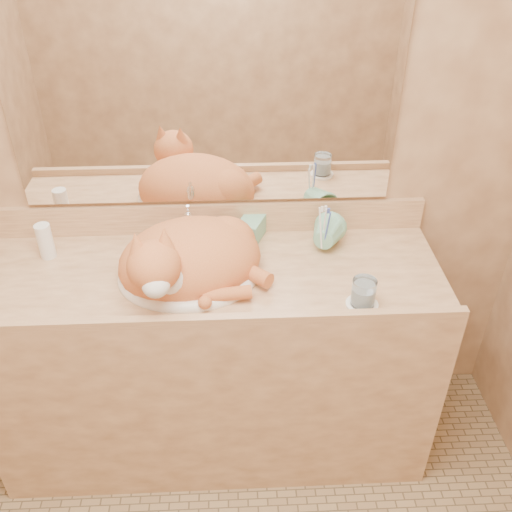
{
  "coord_description": "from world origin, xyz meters",
  "views": [
    {
      "loc": [
        0.08,
        -0.84,
        2.02
      ],
      "look_at": [
        0.16,
        0.7,
        0.93
      ],
      "focal_mm": 40.0,
      "sensor_mm": 36.0,
      "label": 1
    }
  ],
  "objects_px": {
    "sink_basin": "(187,260)",
    "cat": "(187,257)",
    "vanity_counter": "(215,361)",
    "water_glass": "(364,292)",
    "toothbrush_cup": "(323,242)",
    "soap_dispenser": "(245,225)"
  },
  "relations": [
    {
      "from": "toothbrush_cup",
      "to": "cat",
      "type": "bearing_deg",
      "value": -166.22
    },
    {
      "from": "cat",
      "to": "soap_dispenser",
      "type": "xyz_separation_m",
      "value": [
        0.2,
        0.19,
        -0.0
      ]
    },
    {
      "from": "soap_dispenser",
      "to": "water_glass",
      "type": "distance_m",
      "value": 0.51
    },
    {
      "from": "sink_basin",
      "to": "cat",
      "type": "bearing_deg",
      "value": -90.28
    },
    {
      "from": "vanity_counter",
      "to": "soap_dispenser",
      "type": "height_order",
      "value": "soap_dispenser"
    },
    {
      "from": "water_glass",
      "to": "vanity_counter",
      "type": "bearing_deg",
      "value": 157.92
    },
    {
      "from": "vanity_counter",
      "to": "toothbrush_cup",
      "type": "bearing_deg",
      "value": 12.23
    },
    {
      "from": "toothbrush_cup",
      "to": "vanity_counter",
      "type": "bearing_deg",
      "value": -167.77
    },
    {
      "from": "vanity_counter",
      "to": "water_glass",
      "type": "relative_size",
      "value": 17.74
    },
    {
      "from": "cat",
      "to": "water_glass",
      "type": "distance_m",
      "value": 0.58
    },
    {
      "from": "soap_dispenser",
      "to": "water_glass",
      "type": "relative_size",
      "value": 1.95
    },
    {
      "from": "vanity_counter",
      "to": "cat",
      "type": "height_order",
      "value": "cat"
    },
    {
      "from": "sink_basin",
      "to": "toothbrush_cup",
      "type": "xyz_separation_m",
      "value": [
        0.47,
        0.11,
        -0.02
      ]
    },
    {
      "from": "toothbrush_cup",
      "to": "water_glass",
      "type": "height_order",
      "value": "toothbrush_cup"
    },
    {
      "from": "sink_basin",
      "to": "toothbrush_cup",
      "type": "distance_m",
      "value": 0.48
    },
    {
      "from": "sink_basin",
      "to": "soap_dispenser",
      "type": "xyz_separation_m",
      "value": [
        0.2,
        0.18,
        0.02
      ]
    },
    {
      "from": "cat",
      "to": "water_glass",
      "type": "xyz_separation_m",
      "value": [
        0.56,
        -0.17,
        -0.03
      ]
    },
    {
      "from": "vanity_counter",
      "to": "cat",
      "type": "relative_size",
      "value": 3.28
    },
    {
      "from": "sink_basin",
      "to": "water_glass",
      "type": "height_order",
      "value": "sink_basin"
    },
    {
      "from": "sink_basin",
      "to": "cat",
      "type": "relative_size",
      "value": 0.94
    },
    {
      "from": "vanity_counter",
      "to": "toothbrush_cup",
      "type": "xyz_separation_m",
      "value": [
        0.4,
        0.09,
        0.48
      ]
    },
    {
      "from": "soap_dispenser",
      "to": "toothbrush_cup",
      "type": "height_order",
      "value": "soap_dispenser"
    }
  ]
}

